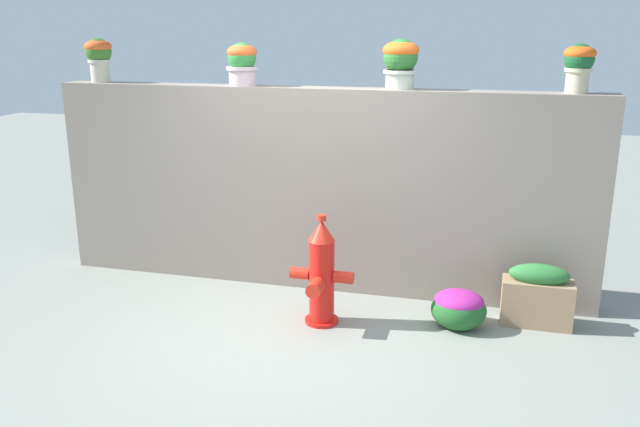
{
  "coord_description": "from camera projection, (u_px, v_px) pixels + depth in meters",
  "views": [
    {
      "loc": [
        1.56,
        -4.57,
        2.46
      ],
      "look_at": [
        0.08,
        1.07,
        0.79
      ],
      "focal_mm": 36.69,
      "sensor_mm": 36.0,
      "label": 1
    }
  ],
  "objects": [
    {
      "name": "potted_plant_2",
      "position": [
        401.0,
        60.0,
        5.73
      ],
      "size": [
        0.32,
        0.32,
        0.43
      ],
      "color": "beige",
      "rests_on": "stone_wall"
    },
    {
      "name": "fire_hydrant",
      "position": [
        321.0,
        275.0,
        5.52
      ],
      "size": [
        0.55,
        0.44,
        0.96
      ],
      "color": "red",
      "rests_on": "ground"
    },
    {
      "name": "potted_plant_1",
      "position": [
        242.0,
        61.0,
        6.07
      ],
      "size": [
        0.3,
        0.3,
        0.39
      ],
      "color": "beige",
      "rests_on": "stone_wall"
    },
    {
      "name": "ground_plane",
      "position": [
        277.0,
        341.0,
        5.31
      ],
      "size": [
        24.0,
        24.0,
        0.0
      ],
      "primitive_type": "plane",
      "color": "gray"
    },
    {
      "name": "potted_plant_0",
      "position": [
        99.0,
        55.0,
        6.45
      ],
      "size": [
        0.26,
        0.26,
        0.43
      ],
      "color": "beige",
      "rests_on": "stone_wall"
    },
    {
      "name": "potted_plant_3",
      "position": [
        579.0,
        63.0,
        5.35
      ],
      "size": [
        0.25,
        0.25,
        0.4
      ],
      "color": "beige",
      "rests_on": "stone_wall"
    },
    {
      "name": "stone_wall",
      "position": [
        317.0,
        190.0,
        6.22
      ],
      "size": [
        5.17,
        0.29,
        1.92
      ],
      "primitive_type": "cube",
      "color": "gray",
      "rests_on": "ground"
    },
    {
      "name": "flower_bush_left",
      "position": [
        459.0,
        307.0,
        5.52
      ],
      "size": [
        0.47,
        0.42,
        0.34
      ],
      "color": "#235D29",
      "rests_on": "ground"
    },
    {
      "name": "planter_box",
      "position": [
        537.0,
        296.0,
        5.53
      ],
      "size": [
        0.58,
        0.25,
        0.55
      ],
      "color": "#9C7D5B",
      "rests_on": "ground"
    }
  ]
}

